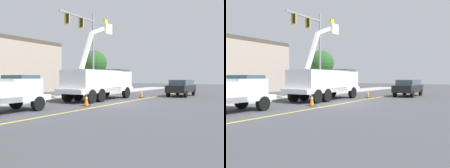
{
  "view_description": "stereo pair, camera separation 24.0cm",
  "coord_description": "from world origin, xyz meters",
  "views": [
    {
      "loc": [
        -14.69,
        -10.9,
        1.92
      ],
      "look_at": [
        1.74,
        1.39,
        1.4
      ],
      "focal_mm": 40.93,
      "sensor_mm": 36.0,
      "label": 1
    },
    {
      "loc": [
        -14.54,
        -11.1,
        1.92
      ],
      "look_at": [
        1.74,
        1.39,
        1.4
      ],
      "focal_mm": 40.93,
      "sensor_mm": 36.0,
      "label": 2
    }
  ],
  "objects": [
    {
      "name": "sidewalk_far_side",
      "position": [
        -0.8,
        7.3,
        0.06
      ],
      "size": [
        60.04,
        10.1,
        0.12
      ],
      "primitive_type": "cube",
      "rotation": [
        0.0,
        0.0,
        0.11
      ],
      "color": "#B2ADA3",
      "rests_on": "ground"
    },
    {
      "name": "traffic_cone_mid_front",
      "position": [
        -1.97,
        0.77,
        0.42
      ],
      "size": [
        0.4,
        0.4,
        0.85
      ],
      "color": "black",
      "rests_on": "ground"
    },
    {
      "name": "utility_bucket_truck",
      "position": [
        2.33,
        3.1,
        1.61
      ],
      "size": [
        8.42,
        3.38,
        7.15
      ],
      "color": "white",
      "rests_on": "ground"
    },
    {
      "name": "ground",
      "position": [
        0.0,
        0.0,
        0.0
      ],
      "size": [
        120.0,
        120.0,
        0.0
      ],
      "primitive_type": "plane",
      "color": "#47474C"
    },
    {
      "name": "traffic_cone_mid_rear",
      "position": [
        6.71,
        1.56,
        0.34
      ],
      "size": [
        0.4,
        0.4,
        0.7
      ],
      "color": "black",
      "rests_on": "ground"
    },
    {
      "name": "passing_minivan",
      "position": [
        10.6,
        -0.93,
        0.97
      ],
      "size": [
        4.98,
        2.41,
        1.69
      ],
      "color": "black",
      "rests_on": "ground"
    },
    {
      "name": "traffic_signal_mast",
      "position": [
        4.57,
        6.87,
        5.86
      ],
      "size": [
        5.36,
        0.85,
        8.7
      ],
      "color": "gray",
      "rests_on": "ground"
    },
    {
      "name": "lane_centre_stripe",
      "position": [
        0.0,
        0.0,
        0.0
      ],
      "size": [
        49.72,
        5.6,
        0.01
      ],
      "primitive_type": "cube",
      "rotation": [
        0.0,
        0.0,
        0.11
      ],
      "color": "yellow",
      "rests_on": "ground"
    },
    {
      "name": "street_tree_right",
      "position": [
        8.66,
        9.25,
        3.64
      ],
      "size": [
        3.11,
        3.11,
        5.21
      ],
      "color": "brown",
      "rests_on": "ground"
    }
  ]
}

